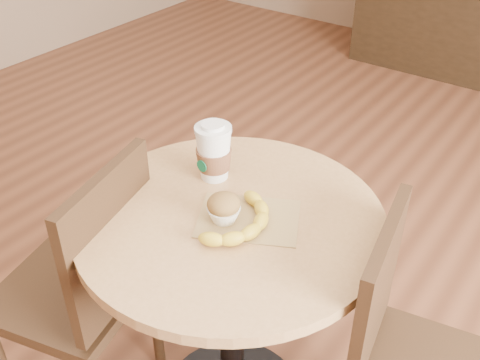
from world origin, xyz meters
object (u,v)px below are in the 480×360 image
at_px(coffee_cup, 214,154).
at_px(muffin, 224,208).
at_px(cafe_table, 231,274).
at_px(chair_left, 86,285).
at_px(banana, 243,222).

relative_size(coffee_cup, muffin, 1.98).
relative_size(cafe_table, muffin, 9.33).
height_order(chair_left, coffee_cup, coffee_cup).
xyz_separation_m(cafe_table, chair_left, (-0.34, -0.21, -0.07)).
xyz_separation_m(chair_left, coffee_cup, (0.21, 0.32, 0.34)).
bearing_deg(chair_left, muffin, 103.74).
bearing_deg(cafe_table, banana, -24.40).
distance_m(cafe_table, muffin, 0.24).
bearing_deg(coffee_cup, banana, -31.07).
bearing_deg(chair_left, coffee_cup, 132.64).
bearing_deg(muffin, chair_left, -152.34).
distance_m(cafe_table, coffee_cup, 0.32).
relative_size(chair_left, coffee_cup, 5.42).
bearing_deg(cafe_table, muffin, -86.21).
distance_m(chair_left, banana, 0.53).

